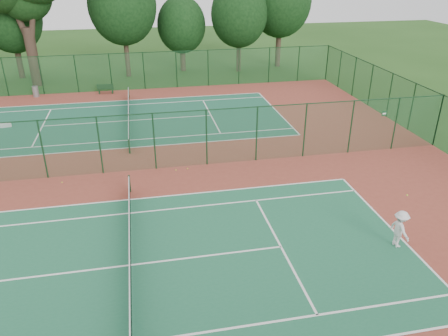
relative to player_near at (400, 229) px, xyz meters
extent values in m
plane|color=#224B17|center=(-11.38, 9.90, -0.88)|extent=(120.00, 120.00, 0.00)
cube|color=brown|center=(-11.38, 9.90, -0.87)|extent=(40.00, 36.00, 0.01)
cube|color=#1F6242|center=(-11.38, 0.90, -0.86)|extent=(23.77, 10.97, 0.01)
cube|color=#1C5A40|center=(-11.38, 18.90, -0.86)|extent=(23.77, 10.97, 0.01)
cube|color=#1A502A|center=(-11.38, 27.90, 0.87)|extent=(40.00, 0.02, 3.50)
cube|color=black|center=(-11.38, 27.90, 2.58)|extent=(40.00, 0.05, 0.05)
cube|color=#1A4E34|center=(8.62, 9.90, 0.87)|extent=(0.02, 36.00, 3.50)
cube|color=#133519|center=(8.62, 9.90, 2.58)|extent=(0.05, 36.00, 0.05)
cube|color=#174726|center=(-11.38, 9.90, 0.87)|extent=(40.00, 0.02, 3.50)
cube|color=#163E21|center=(-11.38, 9.90, 2.58)|extent=(40.00, 0.05, 0.05)
cylinder|color=#14371E|center=(-11.38, 7.30, -0.39)|extent=(0.10, 0.10, 0.97)
cube|color=black|center=(-11.38, 0.90, -0.39)|extent=(0.02, 12.80, 0.85)
cube|color=silver|center=(-11.38, 0.90, 0.04)|extent=(0.04, 12.80, 0.06)
cylinder|color=#13361B|center=(-11.38, 12.50, -0.39)|extent=(0.10, 0.10, 0.97)
cylinder|color=#13361B|center=(-11.38, 25.30, -0.39)|extent=(0.10, 0.10, 0.97)
cube|color=black|center=(-11.38, 18.90, -0.39)|extent=(0.02, 12.80, 0.85)
cube|color=silver|center=(-11.38, 18.90, 0.04)|extent=(0.04, 12.80, 0.06)
imported|color=silver|center=(0.00, 0.00, 0.00)|extent=(0.78, 1.18, 1.72)
cylinder|color=gray|center=(-19.65, 27.22, -0.39)|extent=(0.62, 0.62, 0.95)
cube|color=black|center=(-14.08, 27.06, -0.64)|extent=(0.11, 0.41, 0.45)
cube|color=black|center=(-12.88, 26.96, -0.64)|extent=(0.11, 0.41, 0.45)
cube|color=black|center=(-13.48, 27.01, -0.40)|extent=(1.53, 0.54, 0.05)
cube|color=black|center=(-13.50, 26.81, -0.17)|extent=(1.50, 0.17, 0.45)
cube|color=silver|center=(-20.41, 19.25, -0.72)|extent=(0.83, 0.44, 0.30)
sphere|color=#CBD130|center=(-8.72, 9.39, -0.84)|extent=(0.07, 0.07, 0.07)
sphere|color=gold|center=(-8.03, 9.43, -0.83)|extent=(0.08, 0.08, 0.08)
sphere|color=gold|center=(-15.13, 9.05, -0.84)|extent=(0.07, 0.07, 0.07)
cylinder|color=#32231B|center=(-20.23, 31.41, 1.89)|extent=(1.01, 1.01, 5.54)
cylinder|color=#32231B|center=(-21.06, 31.68, 6.04)|extent=(1.88, 0.55, 5.51)
cylinder|color=#32231B|center=(-19.40, 31.22, 6.32)|extent=(1.75, 0.52, 5.97)
camera|label=1|loc=(-10.48, -13.92, 10.46)|focal=35.00mm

